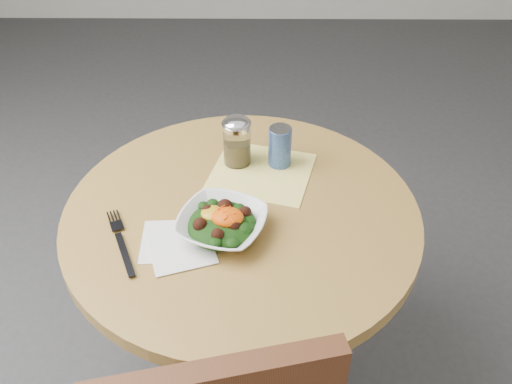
% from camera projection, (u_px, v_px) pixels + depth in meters
% --- Properties ---
extents(ground, '(6.00, 6.00, 0.00)m').
position_uv_depth(ground, '(245.00, 378.00, 1.91)').
color(ground, '#323134').
rests_on(ground, ground).
extents(table, '(0.90, 0.90, 0.75)m').
position_uv_depth(table, '(243.00, 264.00, 1.56)').
color(table, black).
rests_on(table, ground).
extents(cloth_napkin, '(0.32, 0.30, 0.00)m').
position_uv_depth(cloth_napkin, '(261.00, 172.00, 1.55)').
color(cloth_napkin, yellow).
rests_on(cloth_napkin, table).
extents(paper_napkins, '(0.19, 0.19, 0.00)m').
position_uv_depth(paper_napkins, '(177.00, 245.00, 1.34)').
color(paper_napkins, silver).
rests_on(paper_napkins, table).
extents(salad_bowl, '(0.26, 0.26, 0.08)m').
position_uv_depth(salad_bowl, '(222.00, 224.00, 1.35)').
color(salad_bowl, white).
rests_on(salad_bowl, table).
extents(fork, '(0.11, 0.23, 0.00)m').
position_uv_depth(fork, '(121.00, 240.00, 1.34)').
color(fork, black).
rests_on(fork, table).
extents(spice_shaker, '(0.08, 0.08, 0.14)m').
position_uv_depth(spice_shaker, '(237.00, 141.00, 1.55)').
color(spice_shaker, silver).
rests_on(spice_shaker, table).
extents(beverage_can, '(0.06, 0.06, 0.12)m').
position_uv_depth(beverage_can, '(280.00, 146.00, 1.55)').
color(beverage_can, navy).
rests_on(beverage_can, table).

